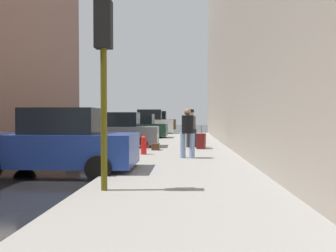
{
  "coord_description": "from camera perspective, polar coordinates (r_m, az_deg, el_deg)",
  "views": [
    {
      "loc": [
        6.08,
        -10.23,
        1.54
      ],
      "look_at": [
        5.27,
        3.85,
        1.18
      ],
      "focal_mm": 35.0,
      "sensor_mm": 36.0,
      "label": 1
    }
  ],
  "objects": [
    {
      "name": "traffic_light",
      "position": [
        6.47,
        -11.14,
        12.3
      ],
      "size": [
        0.32,
        0.32,
        3.6
      ],
      "color": "#514C0F",
      "rests_on": "sidewalk"
    },
    {
      "name": "pedestrian_in_jeans",
      "position": [
        11.24,
        3.42,
        -0.75
      ],
      "size": [
        0.53,
        0.47,
        1.71
      ],
      "color": "#728CB2",
      "rests_on": "sidewalk"
    },
    {
      "name": "parked_gray_coupe",
      "position": [
        16.01,
        -9.1,
        -1.03
      ],
      "size": [
        4.25,
        2.16,
        1.79
      ],
      "color": "slate",
      "rests_on": "ground_plane"
    },
    {
      "name": "duffel_bag",
      "position": [
        14.08,
        -2.16,
        -3.63
      ],
      "size": [
        0.32,
        0.44,
        0.28
      ],
      "color": "#472D19",
      "rests_on": "sidewalk"
    },
    {
      "name": "parked_blue_sedan",
      "position": [
        9.28,
        -18.44,
        -2.87
      ],
      "size": [
        4.22,
        2.09,
        1.79
      ],
      "color": "navy",
      "rests_on": "ground_plane"
    },
    {
      "name": "rolling_suitcase",
      "position": [
        14.75,
        5.82,
        -2.62
      ],
      "size": [
        0.45,
        0.61,
        1.04
      ],
      "color": "#591414",
      "rests_on": "sidewalk"
    },
    {
      "name": "parked_bronze_suv",
      "position": [
        35.82,
        -2.22,
        0.65
      ],
      "size": [
        4.6,
        2.06,
        2.25
      ],
      "color": "brown",
      "rests_on": "ground_plane"
    },
    {
      "name": "pedestrian_with_beanie",
      "position": [
        15.37,
        4.1,
        -0.04
      ],
      "size": [
        0.53,
        0.5,
        1.78
      ],
      "color": "#333338",
      "rests_on": "sidewalk"
    },
    {
      "name": "fire_hydrant",
      "position": [
        12.43,
        -4.26,
        -3.35
      ],
      "size": [
        0.42,
        0.22,
        0.7
      ],
      "color": "red",
      "rests_on": "sidewalk"
    },
    {
      "name": "parked_white_van",
      "position": [
        29.05,
        -3.51,
        0.46
      ],
      "size": [
        4.66,
        2.19,
        2.25
      ],
      "color": "silver",
      "rests_on": "ground_plane"
    },
    {
      "name": "sidewalk",
      "position": [
        10.34,
        2.84,
        -6.68
      ],
      "size": [
        4.0,
        40.0,
        0.15
      ],
      "primitive_type": "cube",
      "color": "gray",
      "rests_on": "ground_plane"
    },
    {
      "name": "parked_dark_green_sedan",
      "position": [
        23.0,
        -5.3,
        -0.26
      ],
      "size": [
        4.23,
        2.12,
        1.79
      ],
      "color": "#193828",
      "rests_on": "ground_plane"
    }
  ]
}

